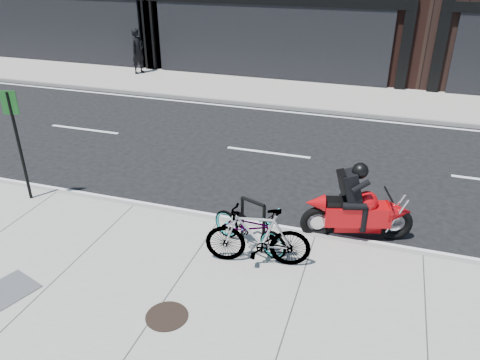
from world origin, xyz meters
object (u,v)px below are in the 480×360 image
(bicycle_front, at_px, (250,227))
(pedestrian, at_px, (138,51))
(bicycle_rear, at_px, (258,236))
(utility_grate, at_px, (10,289))
(bike_rack, at_px, (253,219))
(sign_post, at_px, (17,137))
(manhole_cover, at_px, (167,316))
(motorcycle, at_px, (363,209))

(bicycle_front, relative_size, pedestrian, 0.87)
(bicycle_rear, distance_m, utility_grate, 4.24)
(bike_rack, distance_m, sign_post, 5.35)
(pedestrian, bearing_deg, bicycle_front, -129.41)
(bicycle_front, distance_m, sign_post, 5.35)
(bike_rack, distance_m, manhole_cover, 2.45)
(bicycle_rear, xyz_separation_m, motorcycle, (1.67, 1.57, -0.02))
(bicycle_front, height_order, utility_grate, bicycle_front)
(bike_rack, distance_m, motorcycle, 2.18)
(bike_rack, bearing_deg, sign_post, 177.83)
(manhole_cover, bearing_deg, bicycle_rear, 61.53)
(bike_rack, height_order, manhole_cover, bike_rack)
(pedestrian, bearing_deg, manhole_cover, -136.24)
(manhole_cover, relative_size, utility_grate, 0.88)
(bike_rack, bearing_deg, manhole_cover, -107.06)
(pedestrian, bearing_deg, sign_post, -149.94)
(bicycle_rear, height_order, manhole_cover, bicycle_rear)
(bike_rack, xyz_separation_m, sign_post, (-5.27, 0.20, 0.92))
(pedestrian, relative_size, sign_post, 0.78)
(bike_rack, relative_size, pedestrian, 0.50)
(bicycle_rear, relative_size, pedestrian, 0.97)
(bicycle_front, distance_m, bicycle_rear, 0.53)
(motorcycle, relative_size, utility_grate, 2.88)
(bike_rack, distance_m, bicycle_rear, 0.59)
(bicycle_rear, distance_m, motorcycle, 2.29)
(utility_grate, bearing_deg, bike_rack, 35.99)
(bicycle_front, distance_m, manhole_cover, 2.32)
(bike_rack, relative_size, motorcycle, 0.44)
(bicycle_front, xyz_separation_m, bicycle_rear, (0.28, -0.44, 0.12))
(manhole_cover, xyz_separation_m, sign_post, (-4.57, 2.48, 1.47))
(bicycle_rear, height_order, pedestrian, pedestrian)
(bike_rack, xyz_separation_m, utility_grate, (-3.46, -2.51, -0.55))
(utility_grate, bearing_deg, manhole_cover, 4.75)
(motorcycle, distance_m, pedestrian, 14.53)
(bike_rack, relative_size, bicycle_rear, 0.51)
(sign_post, bearing_deg, motorcycle, -9.71)
(motorcycle, xyz_separation_m, manhole_cover, (-2.62, -3.31, -0.53))
(bicycle_rear, height_order, utility_grate, bicycle_rear)
(bicycle_front, xyz_separation_m, motorcycle, (1.95, 1.13, 0.10))
(motorcycle, distance_m, utility_grate, 6.46)
(bicycle_front, relative_size, motorcycle, 0.77)
(bike_rack, xyz_separation_m, motorcycle, (1.92, 1.03, -0.02))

